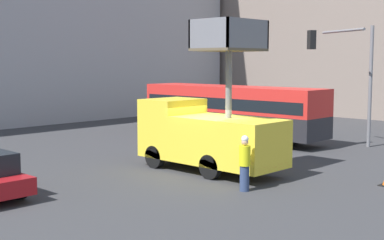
{
  "coord_description": "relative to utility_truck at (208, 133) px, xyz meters",
  "views": [
    {
      "loc": [
        -15.35,
        -13.81,
        4.31
      ],
      "look_at": [
        0.13,
        0.99,
        1.97
      ],
      "focal_mm": 50.0,
      "sensor_mm": 36.0,
      "label": 1
    }
  ],
  "objects": [
    {
      "name": "ground_plane",
      "position": [
        -0.13,
        -0.14,
        -1.53
      ],
      "size": [
        120.0,
        120.0,
        0.0
      ],
      "primitive_type": "plane",
      "color": "#333335"
    },
    {
      "name": "road_worker_directing",
      "position": [
        3.12,
        0.38,
        -0.61
      ],
      "size": [
        0.38,
        0.38,
        1.83
      ],
      "rotation": [
        0.0,
        0.0,
        4.2
      ],
      "color": "navy",
      "rests_on": "ground_plane"
    },
    {
      "name": "road_worker_near_truck",
      "position": [
        -1.59,
        -3.1,
        -0.58
      ],
      "size": [
        0.38,
        0.38,
        1.88
      ],
      "rotation": [
        0.0,
        0.0,
        1.57
      ],
      "color": "navy",
      "rests_on": "ground_plane"
    },
    {
      "name": "city_bus",
      "position": [
        7.52,
        5.04,
        0.22
      ],
      "size": [
        2.48,
        11.33,
        2.96
      ],
      "rotation": [
        0.0,
        0.0,
        1.35
      ],
      "color": "#232328",
      "rests_on": "ground_plane"
    },
    {
      "name": "building_backdrop_side",
      "position": [
        27.41,
        5.85,
        7.1
      ],
      "size": [
        10.0,
        28.0,
        17.26
      ],
      "color": "gray",
      "rests_on": "ground_plane"
    },
    {
      "name": "traffic_light_pole",
      "position": [
        9.05,
        -1.29,
        2.61
      ],
      "size": [
        3.34,
        3.09,
        6.11
      ],
      "color": "slate",
      "rests_on": "ground_plane"
    },
    {
      "name": "utility_truck",
      "position": [
        0.0,
        0.0,
        0.0
      ],
      "size": [
        2.41,
        6.07,
        5.85
      ],
      "color": "yellow",
      "rests_on": "ground_plane"
    }
  ]
}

